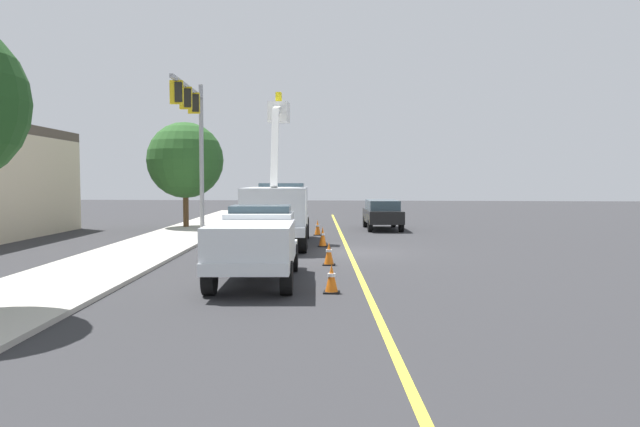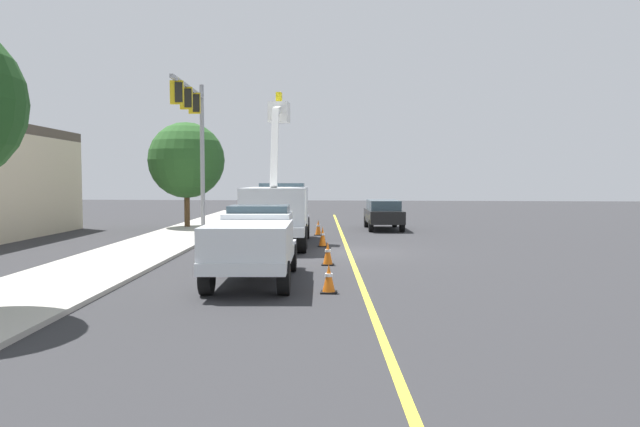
% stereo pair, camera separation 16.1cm
% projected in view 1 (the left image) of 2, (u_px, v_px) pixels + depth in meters
% --- Properties ---
extents(ground, '(120.00, 120.00, 0.00)m').
position_uv_depth(ground, '(349.00, 252.00, 22.66)').
color(ground, '#2D2D30').
extents(sidewalk_far_side, '(60.08, 8.95, 0.12)m').
position_uv_depth(sidewalk_far_side, '(141.00, 251.00, 22.61)').
color(sidewalk_far_side, '#B2ADA3').
rests_on(sidewalk_far_side, ground).
extents(lane_centre_stripe, '(49.81, 4.63, 0.01)m').
position_uv_depth(lane_centre_stripe, '(349.00, 252.00, 22.66)').
color(lane_centre_stripe, yellow).
rests_on(lane_centre_stripe, ground).
extents(utility_bucket_truck, '(8.39, 3.22, 6.80)m').
position_uv_depth(utility_bucket_truck, '(278.00, 208.00, 25.25)').
color(utility_bucket_truck, silver).
rests_on(utility_bucket_truck, ground).
extents(service_pickup_truck, '(5.77, 2.59, 2.06)m').
position_uv_depth(service_pickup_truck, '(256.00, 242.00, 15.89)').
color(service_pickup_truck, silver).
rests_on(service_pickup_truck, ground).
extents(passing_minivan, '(4.95, 2.32, 1.69)m').
position_uv_depth(passing_minivan, '(382.00, 213.00, 33.24)').
color(passing_minivan, black).
rests_on(passing_minivan, ground).
extents(traffic_cone_leading, '(0.40, 0.40, 0.73)m').
position_uv_depth(traffic_cone_leading, '(332.00, 279.00, 14.37)').
color(traffic_cone_leading, black).
rests_on(traffic_cone_leading, ground).
extents(traffic_cone_mid_front, '(0.40, 0.40, 0.77)m').
position_uv_depth(traffic_cone_mid_front, '(329.00, 254.00, 19.13)').
color(traffic_cone_mid_front, black).
rests_on(traffic_cone_mid_front, ground).
extents(traffic_cone_mid_rear, '(0.40, 0.40, 0.86)m').
position_uv_depth(traffic_cone_mid_rear, '(323.00, 237.00, 24.51)').
color(traffic_cone_mid_rear, black).
rests_on(traffic_cone_mid_rear, ground).
extents(traffic_cone_trailing, '(0.40, 0.40, 0.80)m').
position_uv_depth(traffic_cone_trailing, '(318.00, 228.00, 29.64)').
color(traffic_cone_trailing, black).
rests_on(traffic_cone_trailing, ground).
extents(traffic_signal_mast, '(6.08, 0.87, 7.70)m').
position_uv_depth(traffic_signal_mast, '(194.00, 124.00, 27.58)').
color(traffic_signal_mast, gray).
rests_on(traffic_signal_mast, ground).
extents(street_tree_right, '(4.42, 4.42, 6.22)m').
position_uv_depth(street_tree_right, '(185.00, 160.00, 33.56)').
color(street_tree_right, brown).
rests_on(street_tree_right, ground).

